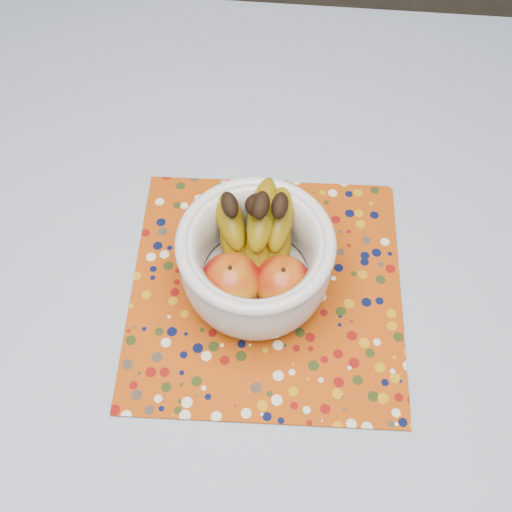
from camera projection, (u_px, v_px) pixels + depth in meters
name	position (u px, v px, depth m)	size (l,w,h in m)	color
table	(236.00, 360.00, 0.84)	(1.20, 1.20, 0.75)	brown
tablecloth	(234.00, 338.00, 0.77)	(1.32, 1.32, 0.01)	slate
placemat	(266.00, 289.00, 0.80)	(0.36, 0.36, 0.00)	#9A3908
fruit_bowl	(255.00, 254.00, 0.74)	(0.19, 0.20, 0.16)	silver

